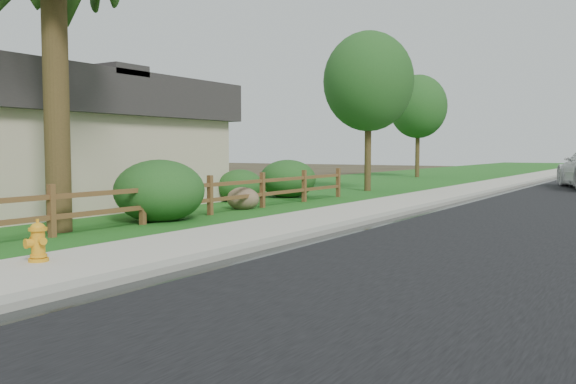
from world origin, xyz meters
The scene contains 15 objects.
ground centered at (0.00, 0.00, 0.00)m, with size 120.00×120.00×0.00m, color #32291B.
curb centered at (0.40, 35.00, 0.06)m, with size 0.40×90.00×0.12m, color gray.
wet_gutter centered at (0.75, 35.00, 0.02)m, with size 0.50×90.00×0.00m, color black.
sidewalk centered at (-0.90, 35.00, 0.05)m, with size 2.20×90.00×0.10m, color #B0AD9A.
grass_strip centered at (-2.80, 35.00, 0.03)m, with size 1.60×90.00×0.06m, color #1B4F16.
lawn_near centered at (-8.00, 35.00, 0.02)m, with size 9.00×90.00×0.04m, color #1B4F16.
ranch_fence centered at (-3.60, 6.40, 0.62)m, with size 0.12×16.92×1.10m.
house centered at (-11.00, 7.00, 2.08)m, with size 10.60×9.60×4.05m.
fire_hydrant centered at (-1.39, 0.92, 0.39)m, with size 0.42×0.34×0.64m.
boulder centered at (-3.93, 9.49, 0.34)m, with size 1.02×0.77×0.68m, color brown.
shrub_b centered at (-3.90, 6.06, 0.77)m, with size 2.19×2.19×1.53m, color #1F4E1C.
shrub_c centered at (-5.60, 11.58, 0.55)m, with size 1.53×1.53×1.11m, color #1F4E1C.
shrub_d centered at (-5.25, 14.00, 0.70)m, with size 2.05×2.05×1.40m, color #1F4E1C.
tree_near_left centered at (-4.22, 18.64, 4.58)m, with size 3.76×3.76×6.66m.
tree_mid_left centered at (-7.00, 32.02, 4.44)m, with size 3.60×3.60×6.43m.
Camera 1 is at (6.58, -4.70, 1.77)m, focal length 38.00 mm.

